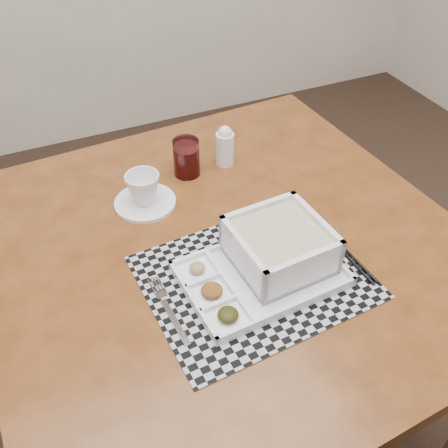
% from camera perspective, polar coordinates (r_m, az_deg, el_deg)
% --- Properties ---
extents(dining_table, '(1.11, 1.11, 0.78)m').
position_cam_1_polar(dining_table, '(1.18, 0.14, -4.77)').
color(dining_table, '#4C240D').
rests_on(dining_table, ground).
extents(placemat, '(0.47, 0.39, 0.00)m').
position_cam_1_polar(placemat, '(1.05, 3.47, -6.07)').
color(placemat, '#A2A2A9').
rests_on(placemat, dining_table).
extents(serving_tray, '(0.33, 0.24, 0.10)m').
position_cam_1_polar(serving_tray, '(1.04, 5.73, -3.43)').
color(serving_tray, white).
rests_on(serving_tray, placemat).
extents(fork, '(0.03, 0.19, 0.00)m').
position_cam_1_polar(fork, '(0.99, -6.36, -9.53)').
color(fork, silver).
rests_on(fork, placemat).
extents(spoon, '(0.04, 0.18, 0.01)m').
position_cam_1_polar(spoon, '(1.17, 10.50, -0.20)').
color(spoon, silver).
rests_on(spoon, placemat).
extents(chopsticks, '(0.03, 0.24, 0.01)m').
position_cam_1_polar(chopsticks, '(1.13, 13.12, -2.61)').
color(chopsticks, black).
rests_on(chopsticks, placemat).
extents(saucer, '(0.15, 0.15, 0.01)m').
position_cam_1_polar(saucer, '(1.23, -8.99, 2.44)').
color(saucer, white).
rests_on(saucer, dining_table).
extents(cup, '(0.09, 0.09, 0.08)m').
position_cam_1_polar(cup, '(1.21, -9.21, 4.05)').
color(cup, white).
rests_on(cup, saucer).
extents(juice_glass, '(0.07, 0.07, 0.10)m').
position_cam_1_polar(juice_glass, '(1.30, -4.30, 7.43)').
color(juice_glass, white).
rests_on(juice_glass, dining_table).
extents(creamer_bottle, '(0.05, 0.05, 0.11)m').
position_cam_1_polar(creamer_bottle, '(1.33, 0.11, 8.88)').
color(creamer_bottle, white).
rests_on(creamer_bottle, dining_table).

